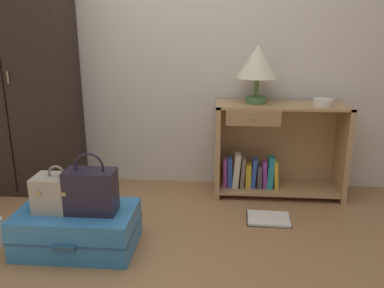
{
  "coord_description": "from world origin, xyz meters",
  "views": [
    {
      "loc": [
        0.53,
        -1.96,
        1.37
      ],
      "look_at": [
        0.3,
        0.8,
        0.55
      ],
      "focal_mm": 37.59,
      "sensor_mm": 36.0,
      "label": 1
    }
  ],
  "objects_px": {
    "wardrobe": "(17,74)",
    "train_case": "(58,193)",
    "bookshelf": "(274,151)",
    "handbag": "(91,191)",
    "table_lamp": "(257,63)",
    "bowl": "(323,102)",
    "suitcase_large": "(78,229)",
    "open_book_on_floor": "(268,219)"
  },
  "relations": [
    {
      "from": "handbag",
      "to": "train_case",
      "type": "bearing_deg",
      "value": 176.66
    },
    {
      "from": "bookshelf",
      "to": "suitcase_large",
      "type": "relative_size",
      "value": 1.41
    },
    {
      "from": "bowl",
      "to": "open_book_on_floor",
      "type": "relative_size",
      "value": 0.46
    },
    {
      "from": "wardrobe",
      "to": "bookshelf",
      "type": "bearing_deg",
      "value": 1.36
    },
    {
      "from": "wardrobe",
      "to": "train_case",
      "type": "height_order",
      "value": "wardrobe"
    },
    {
      "from": "wardrobe",
      "to": "open_book_on_floor",
      "type": "xyz_separation_m",
      "value": [
        2.03,
        -0.46,
        -0.98
      ]
    },
    {
      "from": "bowl",
      "to": "suitcase_large",
      "type": "xyz_separation_m",
      "value": [
        -1.68,
        -0.94,
        -0.66
      ]
    },
    {
      "from": "wardrobe",
      "to": "bookshelf",
      "type": "relative_size",
      "value": 1.89
    },
    {
      "from": "bowl",
      "to": "handbag",
      "type": "distance_m",
      "value": 1.87
    },
    {
      "from": "wardrobe",
      "to": "suitcase_large",
      "type": "distance_m",
      "value": 1.49
    },
    {
      "from": "train_case",
      "to": "bookshelf",
      "type": "bearing_deg",
      "value": 35.11
    },
    {
      "from": "suitcase_large",
      "to": "table_lamp",
      "type": "bearing_deg",
      "value": 40.73
    },
    {
      "from": "train_case",
      "to": "table_lamp",
      "type": "bearing_deg",
      "value": 38.63
    },
    {
      "from": "open_book_on_floor",
      "to": "handbag",
      "type": "bearing_deg",
      "value": -156.32
    },
    {
      "from": "wardrobe",
      "to": "suitcase_large",
      "type": "xyz_separation_m",
      "value": [
        0.78,
        -0.94,
        -0.86
      ]
    },
    {
      "from": "table_lamp",
      "to": "bowl",
      "type": "xyz_separation_m",
      "value": [
        0.51,
        -0.06,
        -0.29
      ]
    },
    {
      "from": "suitcase_large",
      "to": "handbag",
      "type": "bearing_deg",
      "value": -9.83
    },
    {
      "from": "handbag",
      "to": "bookshelf",
      "type": "bearing_deg",
      "value": 39.92
    },
    {
      "from": "handbag",
      "to": "open_book_on_floor",
      "type": "relative_size",
      "value": 1.18
    },
    {
      "from": "wardrobe",
      "to": "handbag",
      "type": "relative_size",
      "value": 5.16
    },
    {
      "from": "bowl",
      "to": "train_case",
      "type": "bearing_deg",
      "value": -151.98
    },
    {
      "from": "table_lamp",
      "to": "open_book_on_floor",
      "type": "bearing_deg",
      "value": -79.99
    },
    {
      "from": "wardrobe",
      "to": "table_lamp",
      "type": "relative_size",
      "value": 4.32
    },
    {
      "from": "table_lamp",
      "to": "bookshelf",
      "type": "bearing_deg",
      "value": -1.78
    },
    {
      "from": "bookshelf",
      "to": "open_book_on_floor",
      "type": "xyz_separation_m",
      "value": [
        -0.07,
        -0.51,
        -0.36
      ]
    },
    {
      "from": "train_case",
      "to": "suitcase_large",
      "type": "bearing_deg",
      "value": 4.19
    },
    {
      "from": "table_lamp",
      "to": "suitcase_large",
      "type": "height_order",
      "value": "table_lamp"
    },
    {
      "from": "handbag",
      "to": "table_lamp",
      "type": "bearing_deg",
      "value": 44.23
    },
    {
      "from": "wardrobe",
      "to": "bowl",
      "type": "xyz_separation_m",
      "value": [
        2.45,
        -0.01,
        -0.19
      ]
    },
    {
      "from": "table_lamp",
      "to": "train_case",
      "type": "relative_size",
      "value": 1.55
    },
    {
      "from": "wardrobe",
      "to": "bookshelf",
      "type": "height_order",
      "value": "wardrobe"
    },
    {
      "from": "bookshelf",
      "to": "open_book_on_floor",
      "type": "bearing_deg",
      "value": -98.1
    },
    {
      "from": "handbag",
      "to": "bowl",
      "type": "bearing_deg",
      "value": 31.5
    },
    {
      "from": "wardrobe",
      "to": "handbag",
      "type": "bearing_deg",
      "value": -47.24
    },
    {
      "from": "bookshelf",
      "to": "handbag",
      "type": "bearing_deg",
      "value": -140.08
    },
    {
      "from": "suitcase_large",
      "to": "open_book_on_floor",
      "type": "bearing_deg",
      "value": 20.96
    },
    {
      "from": "table_lamp",
      "to": "suitcase_large",
      "type": "xyz_separation_m",
      "value": [
        -1.16,
        -1.0,
        -0.95
      ]
    },
    {
      "from": "train_case",
      "to": "open_book_on_floor",
      "type": "distance_m",
      "value": 1.48
    },
    {
      "from": "handbag",
      "to": "open_book_on_floor",
      "type": "bearing_deg",
      "value": 23.68
    },
    {
      "from": "train_case",
      "to": "handbag",
      "type": "distance_m",
      "value": 0.21
    },
    {
      "from": "suitcase_large",
      "to": "open_book_on_floor",
      "type": "distance_m",
      "value": 1.35
    },
    {
      "from": "bowl",
      "to": "suitcase_large",
      "type": "distance_m",
      "value": 2.03
    }
  ]
}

